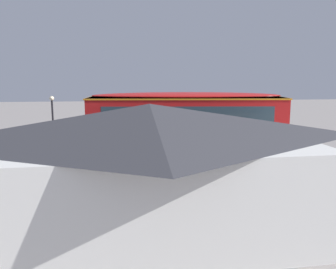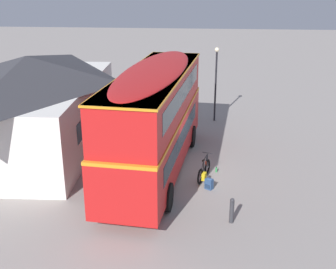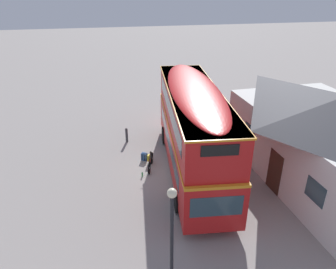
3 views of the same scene
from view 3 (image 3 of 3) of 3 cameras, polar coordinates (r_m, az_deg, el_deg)
The scene contains 7 objects.
ground_plane at distance 17.55m, azimuth 0.62°, elevation -6.62°, with size 120.00×120.00×0.00m, color gray.
double_decker_bus at distance 16.47m, azimuth 4.51°, elevation 1.46°, with size 11.00×3.54×4.79m.
touring_bicycle at distance 17.72m, azimuth -3.20°, elevation -4.91°, with size 1.69×0.64×1.04m.
backpack_on_ground at distance 18.52m, azimuth -4.28°, elevation -3.89°, with size 0.37×0.39×0.50m.
water_bottle_green_metal at distance 17.13m, azimuth -4.63°, elevation -7.12°, with size 0.08×0.08×0.26m.
street_lamp at distance 9.62m, azimuth 0.67°, elevation -17.96°, with size 0.28×0.28×4.48m.
kerb_bollard at distance 20.58m, azimuth -7.42°, elevation -0.05°, with size 0.16×0.16×0.97m.
Camera 3 is at (14.47, -3.05, 9.46)m, focal length 34.03 mm.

